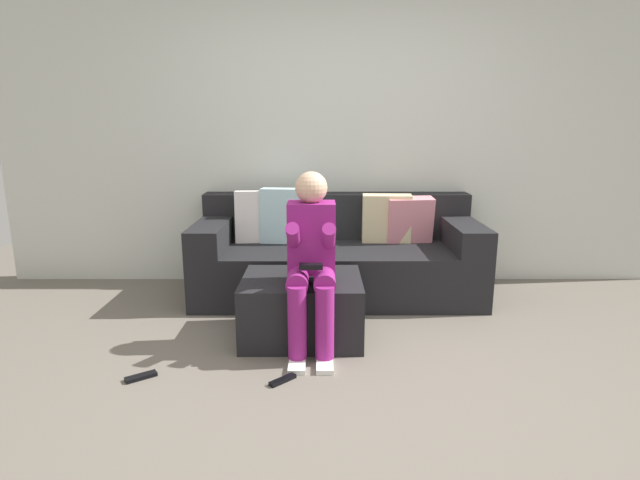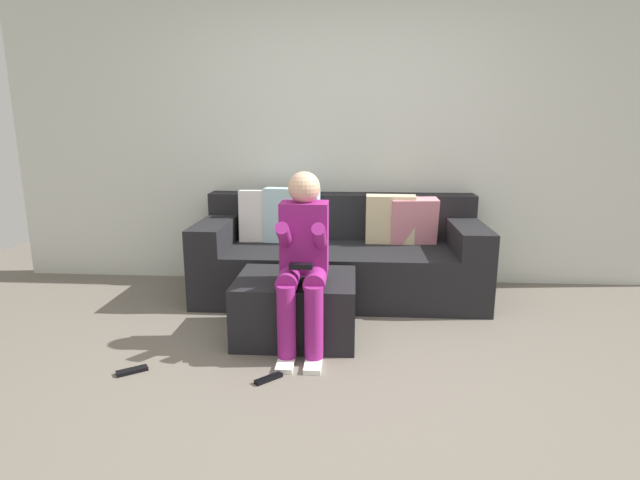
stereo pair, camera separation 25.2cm
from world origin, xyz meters
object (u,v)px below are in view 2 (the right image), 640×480
at_px(remote_near_ottoman, 269,379).
at_px(remote_by_storage_bin, 132,371).
at_px(person_seated, 303,255).
at_px(ottoman, 296,307).
at_px(couch_sectional, 339,256).

distance_m(remote_near_ottoman, remote_by_storage_bin, 0.80).
height_order(remote_near_ottoman, remote_by_storage_bin, same).
xyz_separation_m(person_seated, remote_near_ottoman, (-0.15, -0.45, -0.60)).
bearing_deg(remote_near_ottoman, person_seated, 27.67).
distance_m(person_seated, remote_by_storage_bin, 1.20).
bearing_deg(ottoman, remote_near_ottoman, -98.02).
relative_size(ottoman, remote_by_storage_bin, 4.55).
bearing_deg(remote_near_ottoman, remote_by_storage_bin, 134.01).
height_order(person_seated, remote_near_ottoman, person_seated).
xyz_separation_m(couch_sectional, remote_by_storage_bin, (-1.15, -1.48, -0.32)).
bearing_deg(couch_sectional, ottoman, -106.06).
xyz_separation_m(couch_sectional, ottoman, (-0.26, -0.90, -0.12)).
bearing_deg(person_seated, ottoman, 111.02).
bearing_deg(ottoman, couch_sectional, 73.94).
bearing_deg(ottoman, remote_by_storage_bin, -146.79).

